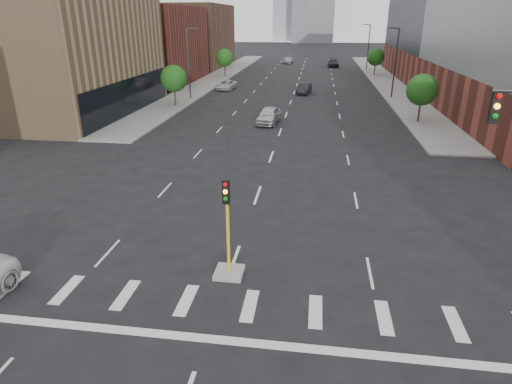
% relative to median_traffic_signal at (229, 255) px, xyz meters
% --- Properties ---
extents(sidewalk_left_far, '(5.00, 92.00, 0.15)m').
position_rel_median_traffic_signal_xyz_m(sidewalk_left_far, '(-15.00, 65.03, -0.90)').
color(sidewalk_left_far, gray).
rests_on(sidewalk_left_far, ground).
extents(sidewalk_right_far, '(5.00, 92.00, 0.15)m').
position_rel_median_traffic_signal_xyz_m(sidewalk_right_far, '(15.00, 65.03, -0.90)').
color(sidewalk_right_far, gray).
rests_on(sidewalk_right_far, ground).
extents(building_left_mid, '(20.00, 24.00, 14.00)m').
position_rel_median_traffic_signal_xyz_m(building_left_mid, '(-27.50, 31.03, 6.03)').
color(building_left_mid, '#9A7A57').
rests_on(building_left_mid, ground).
extents(building_left_far_a, '(20.00, 22.00, 12.00)m').
position_rel_median_traffic_signal_xyz_m(building_left_far_a, '(-27.50, 57.03, 5.03)').
color(building_left_far_a, brown).
rests_on(building_left_far_a, ground).
extents(building_left_far_b, '(20.00, 24.00, 13.00)m').
position_rel_median_traffic_signal_xyz_m(building_left_far_b, '(-27.50, 83.03, 5.53)').
color(building_left_far_b, brown).
rests_on(building_left_far_b, ground).
extents(median_traffic_signal, '(1.20, 1.20, 4.40)m').
position_rel_median_traffic_signal_xyz_m(median_traffic_signal, '(0.00, 0.00, 0.00)').
color(median_traffic_signal, '#999993').
rests_on(median_traffic_signal, ground).
extents(streetlight_right_a, '(1.60, 0.22, 9.07)m').
position_rel_median_traffic_signal_xyz_m(streetlight_right_a, '(13.41, 46.03, 4.04)').
color(streetlight_right_a, '#2D2D30').
rests_on(streetlight_right_a, ground).
extents(streetlight_right_b, '(1.60, 0.22, 9.07)m').
position_rel_median_traffic_signal_xyz_m(streetlight_right_b, '(13.41, 81.03, 4.04)').
color(streetlight_right_b, '#2D2D30').
rests_on(streetlight_right_b, ground).
extents(streetlight_left, '(1.60, 0.22, 9.07)m').
position_rel_median_traffic_signal_xyz_m(streetlight_left, '(-13.41, 41.03, 4.04)').
color(streetlight_left, '#2D2D30').
rests_on(streetlight_left, ground).
extents(tree_left_near, '(3.20, 3.20, 4.85)m').
position_rel_median_traffic_signal_xyz_m(tree_left_near, '(-14.00, 36.03, 2.42)').
color(tree_left_near, '#382619').
rests_on(tree_left_near, ground).
extents(tree_left_far, '(3.20, 3.20, 4.85)m').
position_rel_median_traffic_signal_xyz_m(tree_left_far, '(-14.00, 66.03, 2.42)').
color(tree_left_far, '#382619').
rests_on(tree_left_far, ground).
extents(tree_right_near, '(3.20, 3.20, 4.85)m').
position_rel_median_traffic_signal_xyz_m(tree_right_near, '(14.00, 31.03, 2.42)').
color(tree_right_near, '#382619').
rests_on(tree_right_near, ground).
extents(tree_right_far, '(3.20, 3.20, 4.85)m').
position_rel_median_traffic_signal_xyz_m(tree_right_far, '(14.00, 71.03, 2.42)').
color(tree_right_far, '#382619').
rests_on(tree_right_far, ground).
extents(car_near_left, '(2.53, 5.11, 1.68)m').
position_rel_median_traffic_signal_xyz_m(car_near_left, '(-1.50, 28.55, -0.14)').
color(car_near_left, '#B4B4B9').
rests_on(car_near_left, ground).
extents(car_mid_right, '(2.20, 4.67, 1.48)m').
position_rel_median_traffic_signal_xyz_m(car_mid_right, '(1.50, 47.99, -0.23)').
color(car_mid_right, black).
rests_on(car_mid_right, ground).
extents(car_far_left, '(2.78, 5.20, 1.39)m').
position_rel_median_traffic_signal_xyz_m(car_far_left, '(-10.50, 50.41, -0.28)').
color(car_far_left, '#B2B2B2').
rests_on(car_far_left, ground).
extents(car_deep_right, '(2.43, 5.93, 1.72)m').
position_rel_median_traffic_signal_xyz_m(car_deep_right, '(6.63, 85.86, -0.11)').
color(car_deep_right, black).
rests_on(car_deep_right, ground).
extents(car_distant, '(2.29, 4.77, 1.57)m').
position_rel_median_traffic_signal_xyz_m(car_distant, '(-3.89, 92.48, -0.19)').
color(car_distant, '#A3A2A7').
rests_on(car_distant, ground).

